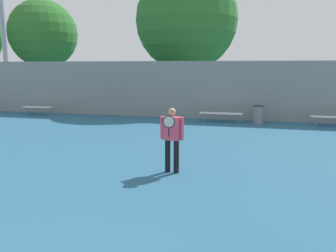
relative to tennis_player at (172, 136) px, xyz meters
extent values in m
cylinder|color=black|center=(-0.11, 0.01, -0.53)|extent=(0.14, 0.14, 0.86)
cylinder|color=black|center=(0.11, 0.00, -0.53)|extent=(0.14, 0.14, 0.86)
cube|color=#DB4C6B|center=(0.00, 0.01, 0.20)|extent=(0.43, 0.22, 0.59)
cylinder|color=#DB4C6B|center=(-0.26, 0.02, 0.20)|extent=(0.10, 0.10, 0.57)
cylinder|color=#DB4C6B|center=(0.26, -0.01, 0.20)|extent=(0.10, 0.10, 0.57)
sphere|color=tan|center=(0.00, 0.01, 0.62)|extent=(0.19, 0.19, 0.19)
cylinder|color=black|center=(-0.02, -0.27, 0.16)|extent=(0.03, 0.03, 0.22)
torus|color=black|center=(-0.02, -0.27, 0.41)|extent=(0.31, 0.04, 0.31)
cylinder|color=silver|center=(-0.02, -0.27, 0.41)|extent=(0.27, 0.02, 0.27)
cube|color=white|center=(0.59, 8.02, -0.52)|extent=(2.07, 0.40, 0.04)
cylinder|color=gray|center=(-0.23, 8.02, -0.75)|extent=(0.06, 0.06, 0.42)
cylinder|color=gray|center=(1.42, 8.02, -0.75)|extent=(0.06, 0.06, 0.42)
cube|color=white|center=(5.72, 8.02, -0.52)|extent=(2.12, 0.40, 0.04)
cylinder|color=gray|center=(4.87, 8.02, -0.75)|extent=(0.06, 0.06, 0.42)
cube|color=white|center=(-9.56, 8.02, -0.52)|extent=(1.67, 0.40, 0.04)
cylinder|color=gray|center=(-10.23, 8.02, -0.75)|extent=(0.06, 0.06, 0.42)
cylinder|color=gray|center=(-8.89, 8.02, -0.75)|extent=(0.06, 0.06, 0.42)
cylinder|color=#939399|center=(-12.34, 9.24, 3.35)|extent=(0.30, 0.30, 8.60)
cylinder|color=gray|center=(2.34, 8.04, -0.54)|extent=(0.49, 0.49, 0.82)
cylinder|color=#333338|center=(2.34, 8.04, -0.11)|extent=(0.52, 0.52, 0.04)
cube|color=gray|center=(-0.79, 8.89, 0.52)|extent=(35.56, 0.06, 2.95)
cylinder|color=brown|center=(-13.51, 14.89, 0.57)|extent=(0.56, 0.56, 3.05)
sphere|color=#2D6B28|center=(-13.51, 14.89, 4.14)|extent=(5.10, 5.10, 5.10)
cylinder|color=brown|center=(-2.17, 13.44, 0.54)|extent=(0.36, 0.36, 2.99)
sphere|color=#2D6B28|center=(-2.17, 13.44, 4.61)|extent=(6.44, 6.44, 6.44)
camera|label=1|loc=(1.82, -7.87, 1.75)|focal=35.00mm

